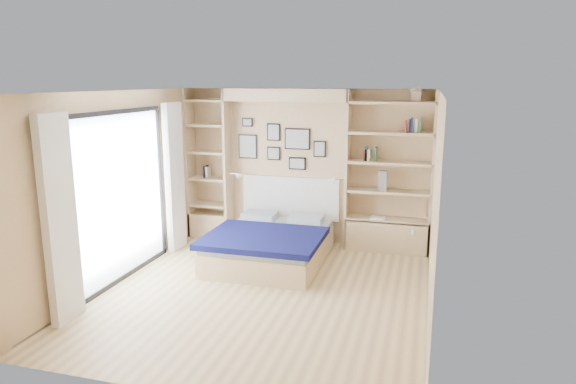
# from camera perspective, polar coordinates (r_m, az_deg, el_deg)

# --- Properties ---
(ground) EXTENTS (4.50, 4.50, 0.00)m
(ground) POSITION_cam_1_polar(r_m,az_deg,el_deg) (6.62, -2.64, -11.07)
(ground) COLOR #DBC07F
(ground) RESTS_ON ground
(room_shell) EXTENTS (4.50, 4.50, 4.50)m
(room_shell) POSITION_cam_1_polar(r_m,az_deg,el_deg) (7.80, -1.94, 0.85)
(room_shell) COLOR tan
(room_shell) RESTS_ON ground
(bed) EXTENTS (1.63, 2.12, 1.07)m
(bed) POSITION_cam_1_polar(r_m,az_deg,el_deg) (7.61, -1.90, -5.75)
(bed) COLOR tan
(bed) RESTS_ON ground
(photo_gallery) EXTENTS (1.48, 0.02, 0.82)m
(photo_gallery) POSITION_cam_1_polar(r_m,az_deg,el_deg) (8.40, -0.97, 5.32)
(photo_gallery) COLOR black
(photo_gallery) RESTS_ON ground
(reading_lamps) EXTENTS (1.92, 0.12, 0.15)m
(reading_lamps) POSITION_cam_1_polar(r_m,az_deg,el_deg) (8.22, -0.38, 1.62)
(reading_lamps) COLOR silver
(reading_lamps) RESTS_ON ground
(shelf_decor) EXTENTS (3.50, 0.23, 2.03)m
(shelf_decor) POSITION_cam_1_polar(r_m,az_deg,el_deg) (7.94, 9.33, 5.32)
(shelf_decor) COLOR #A2301F
(shelf_decor) RESTS_ON ground
(deck) EXTENTS (3.20, 4.00, 0.05)m
(deck) POSITION_cam_1_polar(r_m,az_deg,el_deg) (8.40, -26.89, -7.29)
(deck) COLOR #766957
(deck) RESTS_ON ground
(deck_chair) EXTENTS (0.52, 0.79, 0.75)m
(deck_chair) POSITION_cam_1_polar(r_m,az_deg,el_deg) (8.61, -20.08, -3.75)
(deck_chair) COLOR tan
(deck_chair) RESTS_ON ground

